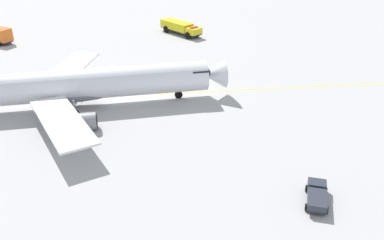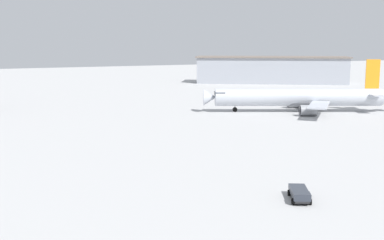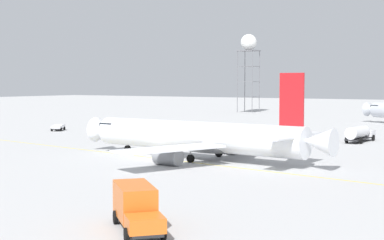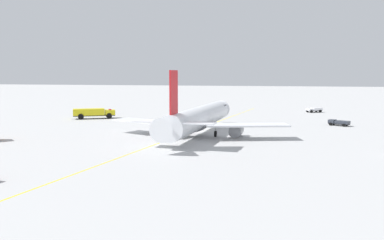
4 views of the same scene
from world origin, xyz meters
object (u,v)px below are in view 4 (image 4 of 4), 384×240
pushback_tug_truck (314,110)px  fire_tender_truck (93,113)px  airliner_main (199,119)px  baggage_truck_truck (339,122)px

pushback_tug_truck → fire_tender_truck: bearing=-2.2°
airliner_main → fire_tender_truck: airliner_main is taller
fire_tender_truck → baggage_truck_truck: (0.81, 58.11, -0.82)m
airliner_main → fire_tender_truck: 37.61m
fire_tender_truck → baggage_truck_truck: bearing=-29.7°
baggage_truck_truck → pushback_tug_truck: bearing=-55.6°
pushback_tug_truck → fire_tender_truck: size_ratio=0.47×
airliner_main → baggage_truck_truck: bearing=-50.1°
pushback_tug_truck → baggage_truck_truck: bearing=65.1°
airliner_main → baggage_truck_truck: airliner_main is taller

